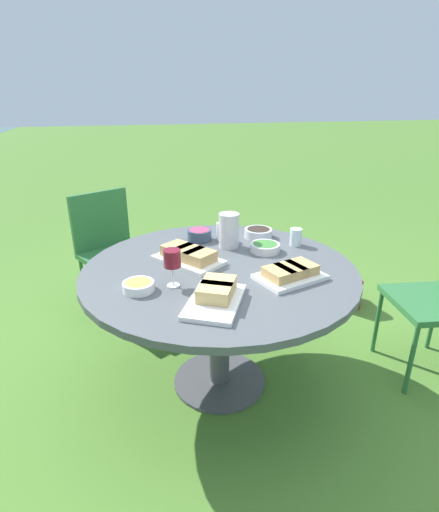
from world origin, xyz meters
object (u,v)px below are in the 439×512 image
at_px(water_pitcher, 229,230).
at_px(wine_glass, 172,260).
at_px(handbag, 343,287).
at_px(dining_table, 220,284).
at_px(chair_near_right, 110,244).

bearing_deg(water_pitcher, wine_glass, 138.70).
distance_m(water_pitcher, handbag, 1.32).
height_order(water_pitcher, handbag, water_pitcher).
relative_size(wine_glass, handbag, 0.48).
xyz_separation_m(dining_table, wine_glass, (-0.16, 0.26, 0.23)).
bearing_deg(water_pitcher, chair_near_right, 42.44).
bearing_deg(wine_glass, handbag, -59.12).
height_order(dining_table, water_pitcher, water_pitcher).
xyz_separation_m(wine_glass, handbag, (0.85, -1.42, -0.72)).
xyz_separation_m(chair_near_right, water_pitcher, (-0.75, -0.69, 0.29)).
xyz_separation_m(chair_near_right, handbag, (-0.33, -1.73, -0.40)).
height_order(water_pitcher, wine_glass, water_pitcher).
xyz_separation_m(dining_table, handbag, (0.69, -1.17, -0.50)).
bearing_deg(chair_near_right, water_pitcher, -137.56).
relative_size(dining_table, chair_near_right, 1.56).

